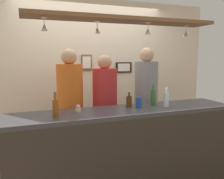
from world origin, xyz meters
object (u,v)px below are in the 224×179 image
(bottle_soda_clear, at_px, (166,99))
(drink_can, at_px, (139,102))
(person_right_grey_shirt, at_px, (146,95))
(picture_frame_crest, at_px, (86,62))
(picture_frame_lower_pair, at_px, (124,67))
(bottle_beer_amber_tall, at_px, (55,107))
(bottle_beer_brown_stubby, at_px, (129,101))
(person_left_orange_shirt, at_px, (70,102))
(bottle_beer_green_import, at_px, (153,97))
(person_middle_red_shirt, at_px, (105,103))
(cupcake, at_px, (78,108))

(bottle_soda_clear, relative_size, drink_can, 1.89)
(person_right_grey_shirt, bearing_deg, picture_frame_crest, 131.10)
(person_right_grey_shirt, height_order, picture_frame_lower_pair, person_right_grey_shirt)
(bottle_soda_clear, distance_m, drink_can, 0.34)
(person_right_grey_shirt, height_order, bottle_beer_amber_tall, person_right_grey_shirt)
(bottle_soda_clear, height_order, bottle_beer_brown_stubby, bottle_soda_clear)
(bottle_beer_brown_stubby, bearing_deg, picture_frame_crest, 98.22)
(person_left_orange_shirt, bearing_deg, bottle_beer_green_import, -28.42)
(person_left_orange_shirt, distance_m, bottle_beer_green_import, 1.08)
(person_right_grey_shirt, xyz_separation_m, bottle_beer_brown_stubby, (-0.51, -0.50, 0.04))
(person_middle_red_shirt, xyz_separation_m, bottle_soda_clear, (0.57, -0.64, 0.13))
(person_middle_red_shirt, relative_size, drink_can, 13.73)
(bottle_soda_clear, distance_m, picture_frame_lower_pair, 1.47)
(person_left_orange_shirt, relative_size, bottle_beer_green_import, 6.74)
(person_left_orange_shirt, distance_m, bottle_beer_brown_stubby, 0.80)
(drink_can, xyz_separation_m, picture_frame_lower_pair, (0.38, 1.36, 0.35))
(person_middle_red_shirt, height_order, bottle_beer_amber_tall, person_middle_red_shirt)
(drink_can, bearing_deg, person_left_orange_shirt, 142.08)
(drink_can, xyz_separation_m, cupcake, (-0.73, 0.04, -0.03))
(cupcake, relative_size, picture_frame_crest, 0.30)
(person_middle_red_shirt, xyz_separation_m, bottle_beer_green_import, (0.46, -0.51, 0.14))
(bottle_beer_brown_stubby, bearing_deg, bottle_beer_amber_tall, -169.06)
(person_right_grey_shirt, height_order, bottle_soda_clear, person_right_grey_shirt)
(bottle_soda_clear, xyz_separation_m, bottle_beer_brown_stubby, (-0.44, 0.14, -0.02))
(picture_frame_crest, distance_m, picture_frame_lower_pair, 0.68)
(person_left_orange_shirt, distance_m, picture_frame_lower_pair, 1.42)
(bottle_soda_clear, bearing_deg, drink_can, 167.05)
(person_right_grey_shirt, distance_m, picture_frame_lower_pair, 0.88)
(person_middle_red_shirt, distance_m, drink_can, 0.62)
(bottle_beer_green_import, relative_size, bottle_beer_amber_tall, 1.00)
(person_right_grey_shirt, bearing_deg, bottle_beer_brown_stubby, -135.08)
(cupcake, bearing_deg, person_left_orange_shirt, 89.11)
(person_middle_red_shirt, bearing_deg, person_right_grey_shirt, 0.00)
(person_left_orange_shirt, relative_size, picture_frame_crest, 6.74)
(cupcake, height_order, picture_frame_lower_pair, picture_frame_lower_pair)
(bottle_beer_amber_tall, bearing_deg, drink_can, 6.51)
(bottle_beer_green_import, bearing_deg, picture_frame_lower_pair, 82.92)
(person_left_orange_shirt, distance_m, picture_frame_crest, 1.03)
(bottle_beer_brown_stubby, distance_m, drink_can, 0.12)
(bottle_beer_green_import, xyz_separation_m, picture_frame_crest, (-0.51, 1.31, 0.40))
(person_left_orange_shirt, bearing_deg, person_right_grey_shirt, 0.00)
(bottle_beer_green_import, bearing_deg, drink_can, -166.85)
(bottle_soda_clear, height_order, drink_can, bottle_soda_clear)
(person_left_orange_shirt, relative_size, bottle_beer_brown_stubby, 9.73)
(bottle_beer_green_import, height_order, drink_can, bottle_beer_green_import)
(person_right_grey_shirt, height_order, bottle_beer_brown_stubby, person_right_grey_shirt)
(person_middle_red_shirt, relative_size, cupcake, 21.48)
(drink_can, bearing_deg, bottle_beer_amber_tall, -173.49)
(person_right_grey_shirt, height_order, bottle_beer_green_import, person_right_grey_shirt)
(person_right_grey_shirt, xyz_separation_m, bottle_beer_amber_tall, (-1.40, -0.68, 0.07))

